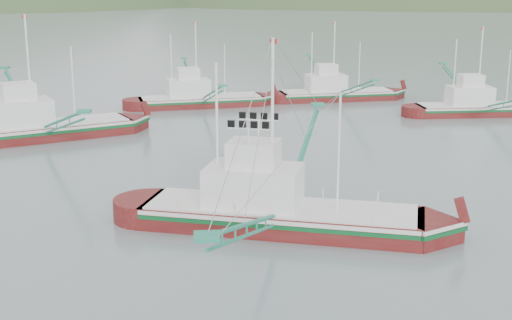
{
  "coord_description": "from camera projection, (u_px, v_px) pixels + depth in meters",
  "views": [
    {
      "loc": [
        -3.27,
        -34.42,
        13.53
      ],
      "look_at": [
        0.0,
        6.0,
        3.2
      ],
      "focal_mm": 50.0,
      "sensor_mm": 36.0,
      "label": 1
    }
  ],
  "objects": [
    {
      "name": "bg_boat_right",
      "position": [
        480.0,
        102.0,
        72.58
      ],
      "size": [
        13.13,
        23.72,
        9.6
      ],
      "rotation": [
        0.0,
        0.0,
        0.01
      ],
      "color": "#530E0D",
      "rests_on": "ground"
    },
    {
      "name": "ground",
      "position": [
        265.0,
        248.0,
        36.85
      ],
      "size": [
        1200.0,
        1200.0,
        0.0
      ],
      "primitive_type": "plane",
      "color": "slate",
      "rests_on": "ground"
    },
    {
      "name": "bg_boat_far",
      "position": [
        199.0,
        92.0,
        77.34
      ],
      "size": [
        13.79,
        24.07,
        9.82
      ],
      "rotation": [
        0.0,
        0.0,
        0.16
      ],
      "color": "#530E0D",
      "rests_on": "ground"
    },
    {
      "name": "bg_boat_left",
      "position": [
        37.0,
        113.0,
        61.34
      ],
      "size": [
        16.07,
        27.04,
        11.55
      ],
      "rotation": [
        0.0,
        0.0,
        0.43
      ],
      "color": "#530E0D",
      "rests_on": "ground"
    },
    {
      "name": "bg_boat_extra",
      "position": [
        335.0,
        88.0,
        81.55
      ],
      "size": [
        13.41,
        23.61,
        9.6
      ],
      "rotation": [
        0.0,
        0.0,
        0.12
      ],
      "color": "#530E0D",
      "rests_on": "ground"
    },
    {
      "name": "main_boat",
      "position": [
        278.0,
        191.0,
        39.18
      ],
      "size": [
        16.05,
        27.39,
        11.39
      ],
      "rotation": [
        0.0,
        0.0,
        -0.31
      ],
      "color": "#530E0D",
      "rests_on": "ground"
    }
  ]
}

